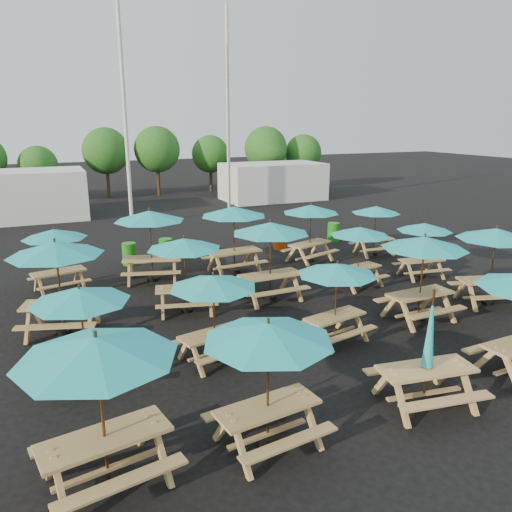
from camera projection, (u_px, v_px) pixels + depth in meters
name	position (u px, v px, depth m)	size (l,w,h in m)	color
ground	(275.00, 300.00, 15.97)	(120.00, 120.00, 0.00)	black
picnic_unit_0	(97.00, 356.00, 7.37)	(2.84, 2.84, 2.55)	tan
picnic_unit_1	(80.00, 300.00, 10.51)	(2.62, 2.62, 2.19)	tan
picnic_unit_2	(56.00, 253.00, 12.94)	(3.09, 3.09, 2.57)	tan
picnic_unit_3	(55.00, 237.00, 16.29)	(2.50, 2.50, 2.17)	tan
picnic_unit_4	(268.00, 339.00, 8.33)	(2.53, 2.53, 2.36)	tan
picnic_unit_5	(213.00, 286.00, 11.50)	(2.46, 2.46, 2.16)	tan
picnic_unit_6	(184.00, 247.00, 14.53)	(2.66, 2.66, 2.29)	tan
picnic_unit_7	(150.00, 219.00, 17.36)	(3.03, 3.03, 2.57)	tan
picnic_unit_8	(428.00, 359.00, 9.88)	(2.15, 1.94, 2.47)	tan
picnic_unit_9	(337.00, 273.00, 12.58)	(2.40, 2.40, 2.12)	tan
picnic_unit_10	(271.00, 232.00, 15.49)	(2.53, 2.53, 2.55)	tan
picnic_unit_11	(234.00, 215.00, 18.33)	(2.62, 2.62, 2.54)	tan
picnic_unit_13	(424.00, 247.00, 13.86)	(2.47, 2.47, 2.49)	tan
picnic_unit_14	(360.00, 234.00, 16.85)	(2.34, 2.34, 2.12)	tan
picnic_unit_15	(311.00, 212.00, 19.82)	(2.86, 2.86, 2.36)	tan
picnic_unit_17	(496.00, 238.00, 15.12)	(2.92, 2.92, 2.45)	tan
picnic_unit_18	(424.00, 230.00, 17.87)	(2.19, 2.19, 2.04)	tan
picnic_unit_19	(376.00, 212.00, 20.93)	(2.14, 2.14, 2.12)	tan
waste_bin_0	(129.00, 254.00, 19.81)	(0.55, 0.55, 0.88)	#1D8518
waste_bin_1	(166.00, 249.00, 20.53)	(0.55, 0.55, 0.88)	#1D8518
waste_bin_2	(280.00, 239.00, 22.20)	(0.55, 0.55, 0.88)	#C8400B
waste_bin_3	(333.00, 232.00, 23.65)	(0.55, 0.55, 0.88)	#1D8518
mast_0	(125.00, 112.00, 25.98)	(0.20, 0.20, 12.00)	silver
mast_1	(228.00, 113.00, 30.26)	(0.20, 0.20, 12.00)	silver
event_tent_0	(11.00, 196.00, 28.40)	(8.00, 4.00, 2.80)	silver
event_tent_1	(273.00, 181.00, 35.90)	(7.00, 4.00, 2.60)	silver
tree_2	(38.00, 165.00, 33.69)	(2.59, 2.59, 3.93)	#382314
tree_3	(106.00, 151.00, 36.22)	(3.36, 3.36, 5.09)	#382314
tree_4	(157.00, 149.00, 37.22)	(3.41, 3.41, 5.17)	#382314
tree_5	(210.00, 154.00, 39.39)	(2.94, 2.94, 4.45)	#382314
tree_6	(266.00, 148.00, 39.26)	(3.38, 3.38, 5.13)	#382314
tree_7	(303.00, 153.00, 40.71)	(2.95, 2.95, 4.48)	#382314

